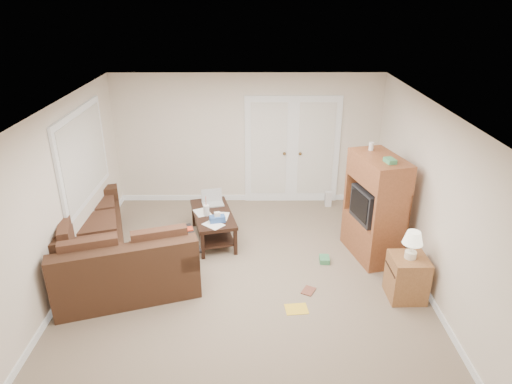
{
  "coord_description": "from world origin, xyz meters",
  "views": [
    {
      "loc": [
        0.11,
        -5.54,
        3.85
      ],
      "look_at": [
        0.15,
        0.65,
        1.1
      ],
      "focal_mm": 32.0,
      "sensor_mm": 36.0,
      "label": 1
    }
  ],
  "objects_px": {
    "sectional_sofa": "(105,249)",
    "tv_armoire": "(375,207)",
    "side_cabinet": "(407,274)",
    "coffee_table": "(213,224)"
  },
  "relations": [
    {
      "from": "sectional_sofa",
      "to": "tv_armoire",
      "type": "distance_m",
      "value": 4.09
    },
    {
      "from": "sectional_sofa",
      "to": "side_cabinet",
      "type": "relative_size",
      "value": 2.99
    },
    {
      "from": "sectional_sofa",
      "to": "coffee_table",
      "type": "height_order",
      "value": "sectional_sofa"
    },
    {
      "from": "side_cabinet",
      "to": "sectional_sofa",
      "type": "bearing_deg",
      "value": 169.37
    },
    {
      "from": "tv_armoire",
      "to": "side_cabinet",
      "type": "bearing_deg",
      "value": -92.94
    },
    {
      "from": "side_cabinet",
      "to": "tv_armoire",
      "type": "bearing_deg",
      "value": 99.92
    },
    {
      "from": "coffee_table",
      "to": "sectional_sofa",
      "type": "bearing_deg",
      "value": -163.47
    },
    {
      "from": "sectional_sofa",
      "to": "tv_armoire",
      "type": "bearing_deg",
      "value": -11.88
    },
    {
      "from": "coffee_table",
      "to": "tv_armoire",
      "type": "height_order",
      "value": "tv_armoire"
    },
    {
      "from": "tv_armoire",
      "to": "coffee_table",
      "type": "bearing_deg",
      "value": 154.81
    }
  ]
}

